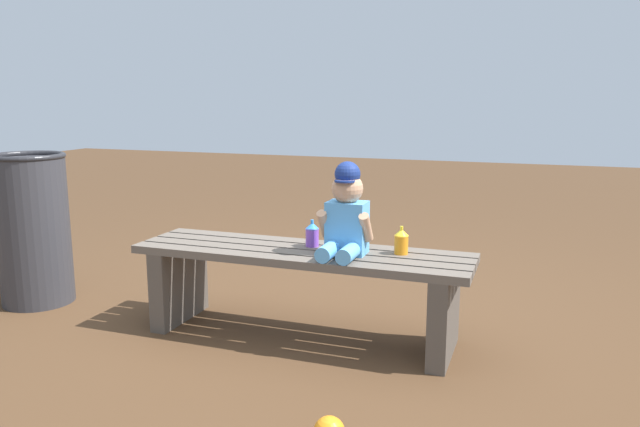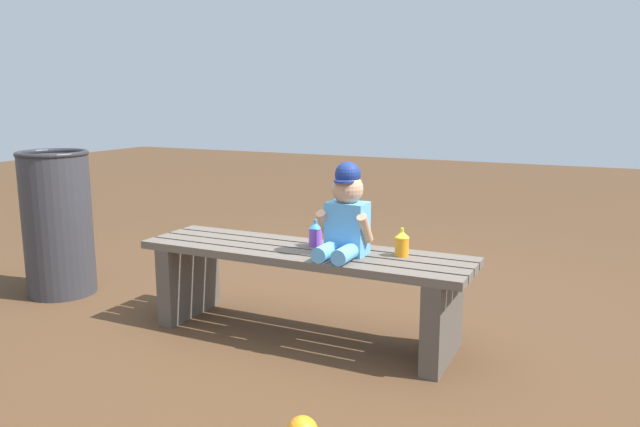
# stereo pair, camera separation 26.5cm
# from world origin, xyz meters

# --- Properties ---
(ground_plane) EXTENTS (16.00, 16.00, 0.00)m
(ground_plane) POSITION_xyz_m (0.00, 0.00, 0.00)
(ground_plane) COLOR #4C331E
(park_bench) EXTENTS (1.53, 0.40, 0.41)m
(park_bench) POSITION_xyz_m (0.00, 0.00, 0.28)
(park_bench) COLOR #60564C
(park_bench) RESTS_ON ground_plane
(child_figure) EXTENTS (0.23, 0.27, 0.40)m
(child_figure) POSITION_xyz_m (0.21, -0.02, 0.59)
(child_figure) COLOR #59A5E5
(child_figure) RESTS_ON park_bench
(sippy_cup_left) EXTENTS (0.06, 0.06, 0.12)m
(sippy_cup_left) POSITION_xyz_m (0.03, 0.07, 0.47)
(sippy_cup_left) COLOR #8C4CCC
(sippy_cup_left) RESTS_ON park_bench
(sippy_cup_right) EXTENTS (0.06, 0.06, 0.12)m
(sippy_cup_right) POSITION_xyz_m (0.44, 0.07, 0.47)
(sippy_cup_right) COLOR orange
(sippy_cup_right) RESTS_ON park_bench
(trash_bin) EXTENTS (0.38, 0.38, 0.80)m
(trash_bin) POSITION_xyz_m (-1.51, -0.03, 0.40)
(trash_bin) COLOR #333338
(trash_bin) RESTS_ON ground_plane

